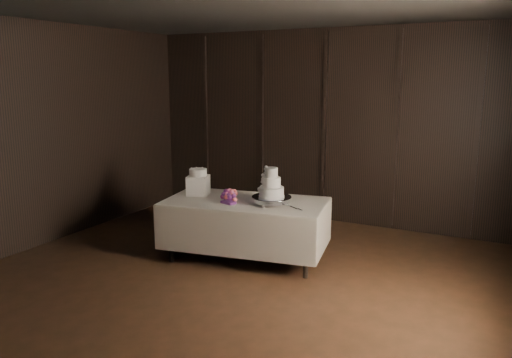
{
  "coord_description": "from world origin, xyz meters",
  "views": [
    {
      "loc": [
        2.64,
        -3.93,
        2.27
      ],
      "look_at": [
        -0.09,
        1.34,
        1.05
      ],
      "focal_mm": 35.0,
      "sensor_mm": 36.0,
      "label": 1
    }
  ],
  "objects_px": {
    "cake_stand": "(272,200)",
    "box_pedestal": "(198,185)",
    "display_table": "(245,227)",
    "bouquet": "(230,196)",
    "small_cake": "(198,172)",
    "wedding_cake": "(269,185)"
  },
  "relations": [
    {
      "from": "cake_stand",
      "to": "small_cake",
      "type": "height_order",
      "value": "small_cake"
    },
    {
      "from": "wedding_cake",
      "to": "bouquet",
      "type": "height_order",
      "value": "wedding_cake"
    },
    {
      "from": "cake_stand",
      "to": "box_pedestal",
      "type": "xyz_separation_m",
      "value": [
        -1.06,
        -0.0,
        0.08
      ]
    },
    {
      "from": "cake_stand",
      "to": "display_table",
      "type": "bearing_deg",
      "value": -178.16
    },
    {
      "from": "cake_stand",
      "to": "bouquet",
      "type": "relative_size",
      "value": 1.25
    },
    {
      "from": "cake_stand",
      "to": "box_pedestal",
      "type": "distance_m",
      "value": 1.06
    },
    {
      "from": "display_table",
      "to": "bouquet",
      "type": "bearing_deg",
      "value": -159.49
    },
    {
      "from": "box_pedestal",
      "to": "small_cake",
      "type": "distance_m",
      "value": 0.17
    },
    {
      "from": "bouquet",
      "to": "box_pedestal",
      "type": "xyz_separation_m",
      "value": [
        -0.53,
        0.11,
        0.06
      ]
    },
    {
      "from": "display_table",
      "to": "bouquet",
      "type": "distance_m",
      "value": 0.45
    },
    {
      "from": "cake_stand",
      "to": "wedding_cake",
      "type": "relative_size",
      "value": 1.36
    },
    {
      "from": "cake_stand",
      "to": "wedding_cake",
      "type": "height_order",
      "value": "wedding_cake"
    },
    {
      "from": "small_cake",
      "to": "box_pedestal",
      "type": "bearing_deg",
      "value": 0.0
    },
    {
      "from": "bouquet",
      "to": "box_pedestal",
      "type": "bearing_deg",
      "value": 168.86
    },
    {
      "from": "display_table",
      "to": "wedding_cake",
      "type": "distance_m",
      "value": 0.66
    },
    {
      "from": "small_cake",
      "to": "display_table",
      "type": "bearing_deg",
      "value": -0.59
    },
    {
      "from": "wedding_cake",
      "to": "small_cake",
      "type": "height_order",
      "value": "wedding_cake"
    },
    {
      "from": "wedding_cake",
      "to": "small_cake",
      "type": "relative_size",
      "value": 1.57
    },
    {
      "from": "box_pedestal",
      "to": "small_cake",
      "type": "bearing_deg",
      "value": 0.0
    },
    {
      "from": "display_table",
      "to": "box_pedestal",
      "type": "relative_size",
      "value": 8.24
    },
    {
      "from": "cake_stand",
      "to": "box_pedestal",
      "type": "bearing_deg",
      "value": -179.77
    },
    {
      "from": "cake_stand",
      "to": "box_pedestal",
      "type": "relative_size",
      "value": 1.86
    }
  ]
}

